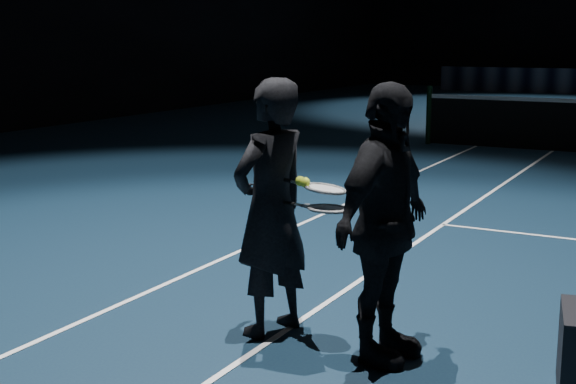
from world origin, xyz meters
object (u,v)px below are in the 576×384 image
(player_a, at_px, (271,208))
(racket_upper, at_px, (325,189))
(player_b, at_px, (384,224))
(tennis_balls, at_px, (303,179))
(racket_lower, at_px, (328,209))

(player_a, height_order, racket_upper, player_a)
(player_b, distance_m, tennis_balls, 0.64)
(player_a, height_order, player_b, same)
(tennis_balls, bearing_deg, player_b, -5.93)
(player_b, xyz_separation_m, racket_lower, (-0.40, 0.04, 0.05))
(player_a, distance_m, player_b, 0.85)
(racket_lower, bearing_deg, racket_upper, 141.34)
(player_a, xyz_separation_m, racket_lower, (0.45, -0.04, 0.05))
(racket_lower, height_order, tennis_balls, tennis_balls)
(player_a, relative_size, racket_lower, 2.58)
(racket_upper, bearing_deg, racket_lower, -42.66)
(racket_lower, relative_size, tennis_balls, 5.67)
(player_a, relative_size, player_b, 1.00)
(tennis_balls, bearing_deg, racket_upper, 8.13)
(racket_lower, relative_size, racket_upper, 1.00)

